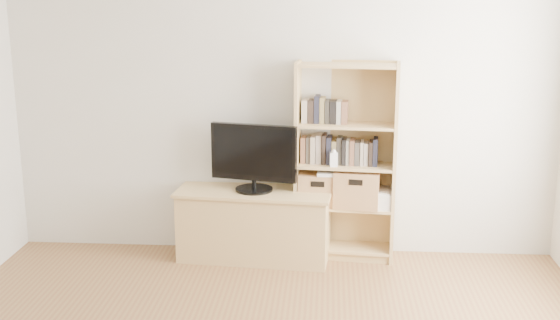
# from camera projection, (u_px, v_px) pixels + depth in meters

# --- Properties ---
(back_wall) EXTENTS (4.50, 0.02, 2.60)m
(back_wall) POSITION_uv_depth(u_px,v_px,m) (283.00, 99.00, 5.72)
(back_wall) COLOR beige
(back_wall) RESTS_ON floor
(tv_stand) EXTENTS (1.25, 0.56, 0.56)m
(tv_stand) POSITION_uv_depth(u_px,v_px,m) (254.00, 226.00, 5.76)
(tv_stand) COLOR tan
(tv_stand) RESTS_ON floor
(bookshelf) EXTENTS (0.83, 0.36, 1.62)m
(bookshelf) POSITION_uv_depth(u_px,v_px,m) (346.00, 162.00, 5.66)
(bookshelf) COLOR tan
(bookshelf) RESTS_ON floor
(television) EXTENTS (0.70, 0.20, 0.55)m
(television) POSITION_uv_depth(u_px,v_px,m) (254.00, 157.00, 5.62)
(television) COLOR black
(television) RESTS_ON tv_stand
(books_row_mid) EXTENTS (0.79, 0.20, 0.21)m
(books_row_mid) POSITION_uv_depth(u_px,v_px,m) (346.00, 151.00, 5.66)
(books_row_mid) COLOR brown
(books_row_mid) RESTS_ON bookshelf
(books_row_upper) EXTENTS (0.38, 0.17, 0.20)m
(books_row_upper) POSITION_uv_depth(u_px,v_px,m) (324.00, 111.00, 5.61)
(books_row_upper) COLOR brown
(books_row_upper) RESTS_ON bookshelf
(baby_monitor) EXTENTS (0.06, 0.04, 0.11)m
(baby_monitor) POSITION_uv_depth(u_px,v_px,m) (334.00, 160.00, 5.58)
(baby_monitor) COLOR white
(baby_monitor) RESTS_ON bookshelf
(basket_left) EXTENTS (0.33, 0.28, 0.26)m
(basket_left) POSITION_uv_depth(u_px,v_px,m) (319.00, 188.00, 5.75)
(basket_left) COLOR #A6784B
(basket_left) RESTS_ON bookshelf
(basket_right) EXTENTS (0.40, 0.34, 0.30)m
(basket_right) POSITION_uv_depth(u_px,v_px,m) (357.00, 188.00, 5.70)
(basket_right) COLOR #A6784B
(basket_right) RESTS_ON bookshelf
(laptop) EXTENTS (0.35, 0.25, 0.03)m
(laptop) POSITION_uv_depth(u_px,v_px,m) (339.00, 172.00, 5.69)
(laptop) COLOR white
(laptop) RESTS_ON basket_left
(magazine_stack) EXTENTS (0.19, 0.27, 0.12)m
(magazine_stack) POSITION_uv_depth(u_px,v_px,m) (379.00, 199.00, 5.69)
(magazine_stack) COLOR beige
(magazine_stack) RESTS_ON bookshelf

